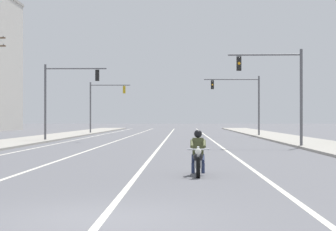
# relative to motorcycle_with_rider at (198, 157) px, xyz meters

# --- Properties ---
(ground_plane) EXTENTS (400.00, 400.00, 0.00)m
(ground_plane) POSITION_rel_motorcycle_with_rider_xyz_m (-2.07, -8.12, -0.59)
(ground_plane) COLOR #5B5B60
(lane_stripe_center) EXTENTS (0.16, 100.00, 0.01)m
(lane_stripe_center) POSITION_rel_motorcycle_with_rider_xyz_m (-1.96, 36.88, -0.58)
(lane_stripe_center) COLOR beige
(lane_stripe_center) RESTS_ON ground
(lane_stripe_left) EXTENTS (0.16, 100.00, 0.01)m
(lane_stripe_left) POSITION_rel_motorcycle_with_rider_xyz_m (-5.89, 36.88, -0.58)
(lane_stripe_left) COLOR beige
(lane_stripe_left) RESTS_ON ground
(lane_stripe_right) EXTENTS (0.16, 100.00, 0.01)m
(lane_stripe_right) POSITION_rel_motorcycle_with_rider_xyz_m (2.01, 36.88, -0.58)
(lane_stripe_right) COLOR beige
(lane_stripe_right) RESTS_ON ground
(lane_stripe_far_left) EXTENTS (0.16, 100.00, 0.01)m
(lane_stripe_far_left) POSITION_rel_motorcycle_with_rider_xyz_m (-9.60, 36.88, -0.58)
(lane_stripe_far_left) COLOR beige
(lane_stripe_far_left) RESTS_ON ground
(sidewalk_kerb_right) EXTENTS (4.40, 110.00, 0.14)m
(sidewalk_kerb_right) POSITION_rel_motorcycle_with_rider_xyz_m (8.83, 31.88, -0.52)
(sidewalk_kerb_right) COLOR #9E998E
(sidewalk_kerb_right) RESTS_ON ground
(sidewalk_kerb_left) EXTENTS (4.40, 110.00, 0.14)m
(sidewalk_kerb_left) POSITION_rel_motorcycle_with_rider_xyz_m (-12.96, 31.88, -0.52)
(sidewalk_kerb_left) COLOR #9E998E
(sidewalk_kerb_left) RESTS_ON ground
(motorcycle_with_rider) EXTENTS (0.70, 2.19, 1.46)m
(motorcycle_with_rider) POSITION_rel_motorcycle_with_rider_xyz_m (0.00, 0.00, 0.00)
(motorcycle_with_rider) COLOR black
(motorcycle_with_rider) RESTS_ON ground
(traffic_signal_near_right) EXTENTS (4.68, 0.37, 6.20)m
(traffic_signal_near_right) POSITION_rel_motorcycle_with_rider_xyz_m (5.64, 17.99, 3.50)
(traffic_signal_near_right) COLOR #56565B
(traffic_signal_near_right) RESTS_ON ground
(traffic_signal_near_left) EXTENTS (5.04, 0.37, 6.20)m
(traffic_signal_near_left) POSITION_rel_motorcycle_with_rider_xyz_m (-10.11, 27.81, 3.52)
(traffic_signal_near_left) COLOR #56565B
(traffic_signal_near_left) RESTS_ON ground
(traffic_signal_mid_right) EXTENTS (5.70, 0.43, 6.20)m
(traffic_signal_mid_right) POSITION_rel_motorcycle_with_rider_xyz_m (5.69, 41.07, 3.56)
(traffic_signal_mid_right) COLOR #56565B
(traffic_signal_mid_right) RESTS_ON ground
(traffic_signal_mid_left) EXTENTS (4.89, 0.37, 6.20)m
(traffic_signal_mid_left) POSITION_rel_motorcycle_with_rider_xyz_m (-10.18, 50.95, 3.51)
(traffic_signal_mid_left) COLOR #56565B
(traffic_signal_mid_left) RESTS_ON ground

